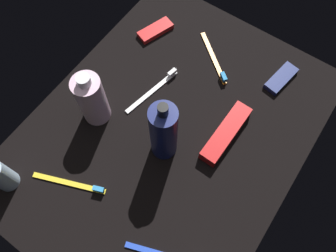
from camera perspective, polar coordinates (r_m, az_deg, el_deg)
ground_plane at (r=84.82cm, az=0.00°, el=-1.00°), size 84.00×64.00×1.20cm
lotion_bottle at (r=73.59cm, az=-0.77°, el=-1.06°), size 6.23×6.23×21.79cm
bodywash_bottle at (r=81.37cm, az=-12.93°, el=4.50°), size 6.86×6.86×17.37cm
deodorant_stick at (r=84.09cm, az=-26.78°, el=-7.63°), size 4.91×4.91×9.84cm
toothbrush_orange at (r=95.08cm, az=8.02°, el=11.13°), size 12.05×14.91×2.10cm
toothbrush_yellow at (r=82.29cm, az=-15.91°, el=-9.50°), size 7.67×17.20×2.10cm
toothbrush_white at (r=89.29cm, az=-2.26°, el=6.46°), size 17.89×4.71×2.10cm
toothpaste_box_red at (r=83.50cm, az=9.86°, el=-1.23°), size 17.69×4.78×3.20cm
snack_bar_navy at (r=95.69cm, az=18.80°, el=7.74°), size 10.90×5.60×1.50cm
snack_bar_red at (r=100.45cm, az=-2.16°, el=16.07°), size 11.14×7.21×1.50cm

